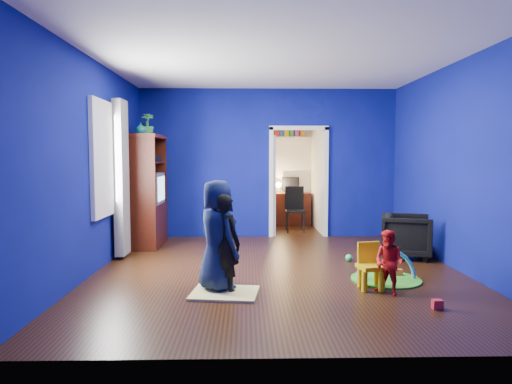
{
  "coord_description": "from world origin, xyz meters",
  "views": [
    {
      "loc": [
        -0.44,
        -6.2,
        1.58
      ],
      "look_at": [
        -0.29,
        0.4,
        1.07
      ],
      "focal_mm": 32.0,
      "sensor_mm": 36.0,
      "label": 1
    }
  ],
  "objects_px": {
    "armchair": "(406,236)",
    "study_desk": "(291,209)",
    "child_black": "(225,243)",
    "play_mat": "(386,279)",
    "crt_tv": "(148,188)",
    "toddler_red": "(389,262)",
    "folding_chair": "(295,210)",
    "hopper_ball": "(215,270)",
    "vase": "(141,128)",
    "child_navy": "(217,236)",
    "tv_armoire": "(146,191)",
    "kid_chair": "(371,269)"
  },
  "relations": [
    {
      "from": "armchair",
      "to": "study_desk",
      "type": "height_order",
      "value": "study_desk"
    },
    {
      "from": "child_black",
      "to": "play_mat",
      "type": "xyz_separation_m",
      "value": [
        2.04,
        0.46,
        -0.57
      ]
    },
    {
      "from": "child_black",
      "to": "crt_tv",
      "type": "xyz_separation_m",
      "value": [
        -1.48,
        2.82,
        0.44
      ]
    },
    {
      "from": "toddler_red",
      "to": "folding_chair",
      "type": "height_order",
      "value": "folding_chair"
    },
    {
      "from": "crt_tv",
      "to": "hopper_ball",
      "type": "height_order",
      "value": "crt_tv"
    },
    {
      "from": "toddler_red",
      "to": "vase",
      "type": "height_order",
      "value": "vase"
    },
    {
      "from": "child_navy",
      "to": "vase",
      "type": "height_order",
      "value": "vase"
    },
    {
      "from": "vase",
      "to": "folding_chair",
      "type": "relative_size",
      "value": 0.21
    },
    {
      "from": "vase",
      "to": "folding_chair",
      "type": "distance_m",
      "value": 3.67
    },
    {
      "from": "toddler_red",
      "to": "crt_tv",
      "type": "relative_size",
      "value": 1.06
    },
    {
      "from": "armchair",
      "to": "play_mat",
      "type": "height_order",
      "value": "armchair"
    },
    {
      "from": "hopper_ball",
      "to": "vase",
      "type": "bearing_deg",
      "value": 122.0
    },
    {
      "from": "child_black",
      "to": "crt_tv",
      "type": "bearing_deg",
      "value": -24.46
    },
    {
      "from": "armchair",
      "to": "child_black",
      "type": "relative_size",
      "value": 0.65
    },
    {
      "from": "tv_armoire",
      "to": "crt_tv",
      "type": "bearing_deg",
      "value": 0.0
    },
    {
      "from": "child_navy",
      "to": "hopper_ball",
      "type": "relative_size",
      "value": 3.67
    },
    {
      "from": "folding_chair",
      "to": "toddler_red",
      "type": "bearing_deg",
      "value": -82.24
    },
    {
      "from": "toddler_red",
      "to": "child_black",
      "type": "bearing_deg",
      "value": -134.49
    },
    {
      "from": "hopper_ball",
      "to": "play_mat",
      "type": "bearing_deg",
      "value": 3.63
    },
    {
      "from": "hopper_ball",
      "to": "study_desk",
      "type": "height_order",
      "value": "study_desk"
    },
    {
      "from": "study_desk",
      "to": "child_navy",
      "type": "bearing_deg",
      "value": -104.93
    },
    {
      "from": "child_navy",
      "to": "folding_chair",
      "type": "bearing_deg",
      "value": -53.56
    },
    {
      "from": "kid_chair",
      "to": "study_desk",
      "type": "relative_size",
      "value": 0.57
    },
    {
      "from": "kid_chair",
      "to": "armchair",
      "type": "bearing_deg",
      "value": 47.22
    },
    {
      "from": "crt_tv",
      "to": "play_mat",
      "type": "distance_m",
      "value": 4.36
    },
    {
      "from": "armchair",
      "to": "crt_tv",
      "type": "bearing_deg",
      "value": 93.03
    },
    {
      "from": "vase",
      "to": "kid_chair",
      "type": "xyz_separation_m",
      "value": [
        3.25,
        -2.46,
        -1.81
      ]
    },
    {
      "from": "armchair",
      "to": "child_navy",
      "type": "bearing_deg",
      "value": 137.84
    },
    {
      "from": "study_desk",
      "to": "tv_armoire",
      "type": "bearing_deg",
      "value": -139.38
    },
    {
      "from": "vase",
      "to": "kid_chair",
      "type": "distance_m",
      "value": 4.46
    },
    {
      "from": "tv_armoire",
      "to": "crt_tv",
      "type": "distance_m",
      "value": 0.06
    },
    {
      "from": "study_desk",
      "to": "kid_chair",
      "type": "bearing_deg",
      "value": -85.02
    },
    {
      "from": "child_navy",
      "to": "crt_tv",
      "type": "height_order",
      "value": "child_navy"
    },
    {
      "from": "armchair",
      "to": "hopper_ball",
      "type": "relative_size",
      "value": 2.1
    },
    {
      "from": "hopper_ball",
      "to": "child_navy",
      "type": "bearing_deg",
      "value": -78.69
    },
    {
      "from": "toddler_red",
      "to": "hopper_ball",
      "type": "relative_size",
      "value": 2.08
    },
    {
      "from": "kid_chair",
      "to": "study_desk",
      "type": "distance_m",
      "value": 5.18
    },
    {
      "from": "tv_armoire",
      "to": "crt_tv",
      "type": "relative_size",
      "value": 2.8
    },
    {
      "from": "crt_tv",
      "to": "folding_chair",
      "type": "relative_size",
      "value": 0.76
    },
    {
      "from": "toddler_red",
      "to": "tv_armoire",
      "type": "height_order",
      "value": "tv_armoire"
    },
    {
      "from": "armchair",
      "to": "child_navy",
      "type": "xyz_separation_m",
      "value": [
        -2.85,
        -1.71,
        0.31
      ]
    },
    {
      "from": "tv_armoire",
      "to": "hopper_ball",
      "type": "bearing_deg",
      "value": -61.19
    },
    {
      "from": "child_black",
      "to": "crt_tv",
      "type": "relative_size",
      "value": 1.65
    },
    {
      "from": "armchair",
      "to": "hopper_ball",
      "type": "xyz_separation_m",
      "value": [
        -2.9,
        -1.46,
        -0.16
      ]
    },
    {
      "from": "play_mat",
      "to": "vase",
      "type": "bearing_deg",
      "value": 149.85
    },
    {
      "from": "child_black",
      "to": "armchair",
      "type": "bearing_deg",
      "value": -109.3
    },
    {
      "from": "play_mat",
      "to": "hopper_ball",
      "type": "bearing_deg",
      "value": -176.37
    },
    {
      "from": "armchair",
      "to": "folding_chair",
      "type": "relative_size",
      "value": 0.81
    },
    {
      "from": "child_black",
      "to": "hopper_ball",
      "type": "relative_size",
      "value": 3.24
    },
    {
      "from": "tv_armoire",
      "to": "study_desk",
      "type": "bearing_deg",
      "value": 40.62
    }
  ]
}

